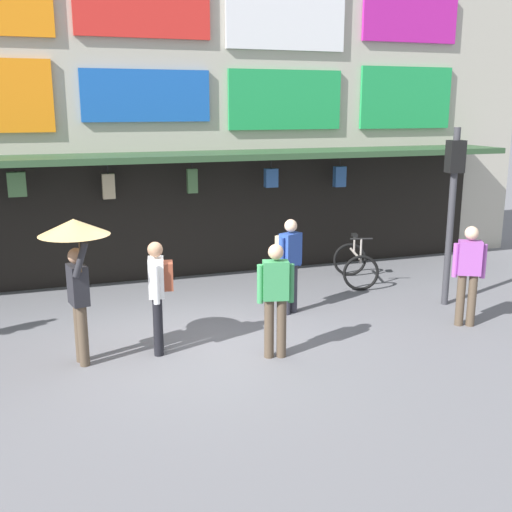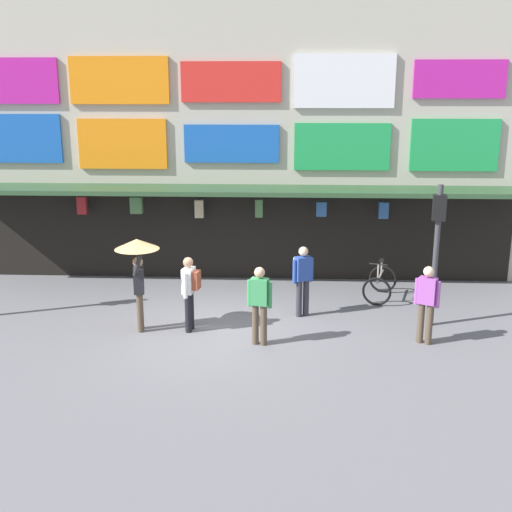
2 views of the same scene
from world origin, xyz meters
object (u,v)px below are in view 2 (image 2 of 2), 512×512
bicycle_parked (380,284)px  pedestrian_in_black (302,276)px  pedestrian_with_umbrella (138,259)px  pedestrian_in_green (427,300)px  pedestrian_in_blue (190,288)px  traffic_light_far (437,233)px  pedestrian_in_red (260,301)px

bicycle_parked → pedestrian_in_black: size_ratio=0.78×
pedestrian_in_black → pedestrian_with_umbrella: bearing=-163.0°
pedestrian_in_green → pedestrian_in_blue: same height
traffic_light_far → pedestrian_in_black: traffic_light_far is taller
traffic_light_far → bicycle_parked: bearing=116.7°
bicycle_parked → pedestrian_in_black: pedestrian_in_black is taller
pedestrian_in_green → pedestrian_with_umbrella: bearing=175.7°
pedestrian_in_green → pedestrian_in_black: same height
pedestrian_in_blue → bicycle_parked: bearing=28.1°
pedestrian_in_green → pedestrian_with_umbrella: 6.17m
pedestrian_in_blue → pedestrian_in_green: bearing=-5.5°
traffic_light_far → pedestrian_in_green: size_ratio=1.90×
pedestrian_in_black → traffic_light_far: bearing=-9.2°
pedestrian_in_red → pedestrian_in_green: (3.45, 0.22, 0.00)m
traffic_light_far → pedestrian_with_umbrella: bearing=-174.5°
pedestrian_in_blue → pedestrian_in_black: bearing=23.5°
pedestrian_in_green → bicycle_parked: bearing=100.3°
pedestrian_with_umbrella → pedestrian_in_blue: pedestrian_with_umbrella is taller
pedestrian_in_red → pedestrian_in_green: 3.46m
pedestrian_in_black → pedestrian_in_blue: (-2.47, -1.07, 0.00)m
pedestrian_with_umbrella → traffic_light_far: bearing=5.5°
pedestrian_with_umbrella → pedestrian_in_black: bearing=17.0°
bicycle_parked → pedestrian_in_red: pedestrian_in_red is taller
traffic_light_far → pedestrian_in_green: (-0.38, -1.08, -1.19)m
pedestrian_in_blue → traffic_light_far: bearing=6.4°
pedestrian_in_red → pedestrian_in_blue: same height
traffic_light_far → bicycle_parked: size_ratio=2.43×
traffic_light_far → pedestrian_in_black: bearing=170.8°
bicycle_parked → pedestrian_with_umbrella: (-5.59, -2.42, 1.25)m
traffic_light_far → pedestrian_in_red: (-3.83, -1.30, -1.19)m
traffic_light_far → pedestrian_in_black: (-2.91, 0.47, -1.16)m
pedestrian_with_umbrella → bicycle_parked: bearing=23.4°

